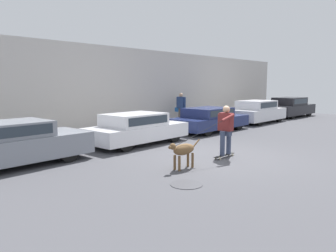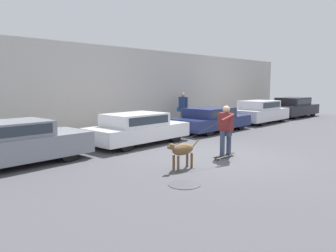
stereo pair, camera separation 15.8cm
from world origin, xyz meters
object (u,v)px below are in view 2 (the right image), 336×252
Objects in this scene: parked_car_1 at (137,129)px; parked_car_4 at (294,108)px; dog at (182,150)px; skateboarder at (226,128)px; parked_car_2 at (211,120)px; parked_car_3 at (260,112)px; parked_car_0 at (8,144)px; pedestrian_with_bag at (183,107)px.

parked_car_1 is 14.22m from parked_car_4.
skateboarder reaches higher than dog.
dog is 0.43× the size of skateboarder.
parked_car_2 is 5.72m from skateboarder.
parked_car_2 is 1.08× the size of parked_car_3.
parked_car_1 is at bearing 179.87° from parked_car_3.
parked_car_4 is at bearing -1.32° from parked_car_1.
parked_car_0 reaches higher than dog.
dog is at bearing -51.00° from parked_car_0.
pedestrian_with_bag is at bearing 151.46° from parked_car_3.
parked_car_4 is 1.57× the size of skateboarder.
parked_car_0 is at bearing -174.09° from pedestrian_with_bag.
skateboarder reaches higher than parked_car_1.
parked_car_4 is (4.73, 0.00, 0.01)m from parked_car_3.
parked_car_3 is 0.91× the size of parked_car_4.
dog is at bearing -161.80° from parked_car_3.
parked_car_0 is at bearing -35.81° from skateboarder.
parked_car_2 is at bearing -177.91° from parked_car_4.
parked_car_3 is at bearing -35.49° from pedestrian_with_bag.
parked_car_0 is at bearing 178.66° from parked_car_1.
parked_car_0 is 1.11× the size of parked_car_3.
parked_car_0 is 3.72× the size of dog.
parked_car_3 is 4.73m from parked_car_4.
dog is at bearing -114.66° from parked_car_1.
parked_car_4 reaches higher than parked_car_1.
skateboarder is at bearing -157.87° from parked_car_3.
parked_car_2 is (4.70, 0.00, -0.02)m from parked_car_1.
pedestrian_with_bag is at bearing 167.73° from parked_car_4.
skateboarder is 1.70× the size of pedestrian_with_bag.
parked_car_4 is 16.22m from dog.
dog is (-1.58, -3.67, -0.08)m from parked_car_1.
parked_car_0 is 1.59× the size of skateboarder.
parked_car_0 is 9.42m from parked_car_2.
parked_car_2 reaches higher than dog.
skateboarder is (0.37, -3.73, 0.33)m from parked_car_1.
parked_car_3 reaches higher than parked_car_2.
parked_car_1 is at bearing -177.92° from parked_car_4.
parked_car_3 reaches higher than parked_car_0.
parked_car_2 is at bearing -1.33° from parked_car_1.
parked_car_4 is (18.94, 0.00, 0.03)m from parked_car_0.
parked_car_2 is 2.62× the size of pedestrian_with_bag.
skateboarder is (-13.84, -3.73, 0.27)m from parked_car_4.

